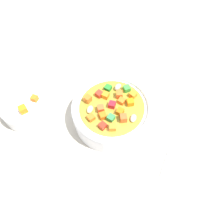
# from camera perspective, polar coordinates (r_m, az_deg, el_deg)

# --- Properties ---
(ground_plane) EXTENTS (1.40, 1.40, 0.02)m
(ground_plane) POSITION_cam_1_polar(r_m,az_deg,el_deg) (0.52, -0.00, -2.26)
(ground_plane) COLOR #BAB2A0
(soup_bowl_main) EXTENTS (0.18, 0.18, 0.07)m
(soup_bowl_main) POSITION_cam_1_polar(r_m,az_deg,el_deg) (0.48, 0.00, 0.12)
(soup_bowl_main) COLOR white
(soup_bowl_main) RESTS_ON ground_plane
(spoon) EXTENTS (0.10, 0.21, 0.01)m
(spoon) POSITION_cam_1_polar(r_m,az_deg,el_deg) (0.51, 16.68, -4.26)
(spoon) COLOR silver
(spoon) RESTS_ON ground_plane
(side_bowl_small) EXTENTS (0.12, 0.12, 0.06)m
(side_bowl_small) POSITION_cam_1_polar(r_m,az_deg,el_deg) (0.53, -21.51, 1.33)
(side_bowl_small) COLOR white
(side_bowl_small) RESTS_ON ground_plane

